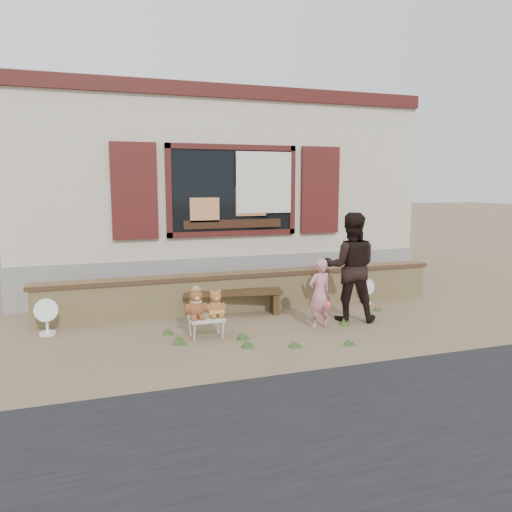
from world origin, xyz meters
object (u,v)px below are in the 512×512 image
object	(u,v)px
teddy_bear_left	(196,303)
folding_chair	(206,319)
teddy_bear_right	(215,303)
adult	(351,267)
child	(319,294)
bench	(233,297)

from	to	relation	value
teddy_bear_left	folding_chair	bearing A→B (deg)	0.00
teddy_bear_left	teddy_bear_right	world-z (taller)	teddy_bear_left
folding_chair	teddy_bear_right	size ratio (longest dim) A/B	1.22
folding_chair	adult	world-z (taller)	adult
child	adult	size ratio (longest dim) A/B	0.61
teddy_bear_right	child	distance (m)	1.60
bench	folding_chair	distance (m)	1.26
teddy_bear_left	adult	bearing A→B (deg)	4.80
folding_chair	teddy_bear_right	bearing A→B (deg)	-0.00
teddy_bear_left	child	world-z (taller)	child
adult	bench	bearing A→B (deg)	-2.78
folding_chair	child	world-z (taller)	child
bench	teddy_bear_left	xyz separation A→B (m)	(-0.85, -1.04, 0.21)
bench	teddy_bear_right	size ratio (longest dim) A/B	4.12
bench	child	size ratio (longest dim) A/B	1.55
folding_chair	teddy_bear_right	xyz separation A→B (m)	(0.14, -0.00, 0.23)
folding_chair	child	bearing A→B (deg)	-1.90
bench	teddy_bear_right	distance (m)	1.21
bench	child	world-z (taller)	child
child	adult	bearing A→B (deg)	-169.65
bench	folding_chair	size ratio (longest dim) A/B	3.38
folding_chair	adult	xyz separation A→B (m)	(2.40, 0.15, 0.60)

